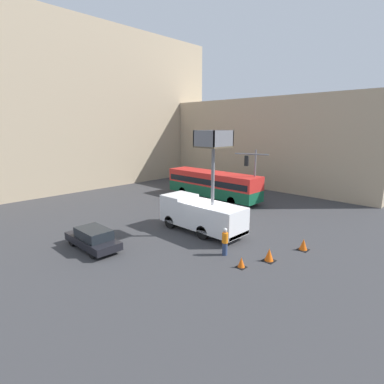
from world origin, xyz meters
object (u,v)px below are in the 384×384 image
traffic_light_pole (252,170)px  traffic_cone_mid_road (269,255)px  traffic_cone_near_truck (303,245)px  traffic_cone_far_side (241,263)px  utility_truck (201,212)px  road_worker_directing (212,210)px  city_bus (213,183)px  road_worker_near_truck (225,242)px  parked_car_curbside (93,238)px

traffic_light_pole → traffic_cone_mid_road: 12.21m
traffic_light_pole → traffic_cone_near_truck: 10.74m
traffic_cone_far_side → utility_truck: bearing=64.0°
traffic_light_pole → road_worker_directing: size_ratio=3.13×
utility_truck → traffic_light_pole: size_ratio=1.35×
city_bus → traffic_light_pole: traffic_light_pole is taller
road_worker_near_truck → utility_truck: bearing=-24.9°
utility_truck → road_worker_directing: bearing=25.5°
utility_truck → city_bus: (8.64, 6.22, 0.16)m
traffic_cone_far_side → traffic_light_pole: bearing=31.2°
road_worker_near_truck → parked_car_curbside: road_worker_near_truck is taller
road_worker_near_truck → road_worker_directing: size_ratio=0.99×
parked_car_curbside → utility_truck: bearing=-21.9°
road_worker_directing → traffic_cone_near_truck: bearing=-1.6°
road_worker_directing → road_worker_near_truck: bearing=-39.8°
traffic_light_pole → traffic_cone_near_truck: bearing=-127.6°
utility_truck → parked_car_curbside: size_ratio=1.71×
traffic_cone_near_truck → parked_car_curbside: (-9.24, 9.83, 0.36)m
utility_truck → road_worker_near_truck: (-2.02, -3.81, -0.70)m
traffic_light_pole → parked_car_curbside: bearing=173.5°
road_worker_directing → traffic_cone_near_truck: (-0.70, -8.27, -0.53)m
road_worker_directing → traffic_cone_mid_road: size_ratio=2.29×
city_bus → road_worker_directing: (-5.86, -4.90, -0.85)m
road_worker_directing → traffic_cone_mid_road: bearing=-22.7°
utility_truck → traffic_light_pole: 8.65m
traffic_light_pole → parked_car_curbside: size_ratio=1.26×
road_worker_near_truck → traffic_cone_mid_road: (1.14, -2.39, -0.50)m
traffic_light_pole → road_worker_near_truck: traffic_light_pole is taller
utility_truck → traffic_cone_near_truck: 7.35m
road_worker_near_truck → traffic_cone_near_truck: 5.18m
city_bus → parked_car_curbside: (-15.80, -3.34, -1.02)m
city_bus → traffic_cone_near_truck: size_ratio=14.97×
road_worker_directing → traffic_cone_near_truck: size_ratio=2.38×
traffic_cone_mid_road → traffic_cone_far_side: size_ratio=1.29×
road_worker_near_truck → traffic_cone_near_truck: size_ratio=2.35×
city_bus → road_worker_directing: size_ratio=6.28×
traffic_cone_near_truck → road_worker_directing: bearing=85.2°
traffic_cone_near_truck → parked_car_curbside: parked_car_curbside is taller
road_worker_directing → parked_car_curbside: 10.06m
city_bus → utility_truck: bearing=128.2°
traffic_cone_far_side → traffic_cone_mid_road: bearing=-20.8°
traffic_light_pole → traffic_cone_near_truck: (-6.21, -8.07, -3.41)m
traffic_light_pole → road_worker_near_truck: size_ratio=3.18×
traffic_cone_near_truck → traffic_cone_far_side: bearing=163.3°
road_worker_directing → traffic_cone_mid_road: road_worker_directing is taller
road_worker_directing → traffic_cone_near_truck: 8.32m
traffic_light_pole → traffic_cone_far_side: traffic_light_pole is taller
utility_truck → traffic_cone_far_side: bearing=-116.0°
traffic_cone_mid_road → parked_car_curbside: parked_car_curbside is taller
city_bus → traffic_cone_far_side: (-11.33, -11.74, -1.45)m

